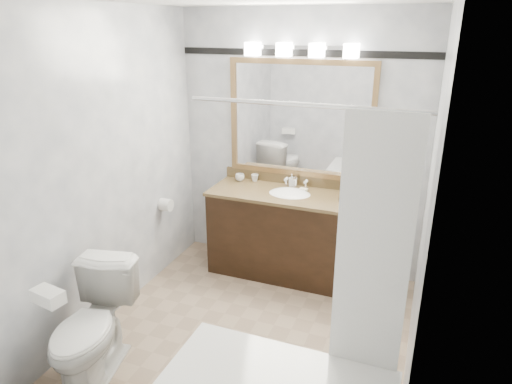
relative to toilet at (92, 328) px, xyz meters
The scene contains 13 objects.
room 1.45m from the toilet, 44.36° to the left, with size 2.42×2.62×2.52m.
vanity 2.02m from the toilet, 65.50° to the left, with size 1.53×0.58×0.97m.
mirror 2.52m from the toilet, 68.29° to the left, with size 1.40×0.04×1.10m.
vanity_light_bar 2.81m from the toilet, 67.76° to the left, with size 1.02×0.14×0.12m.
accent_stripe 2.84m from the toilet, 68.39° to the left, with size 2.40×0.01×0.06m, color black.
tp_roll 1.54m from the toilet, 101.56° to the left, with size 0.12×0.12×0.11m, color white.
toilet is the anchor object (origin of this frame).
tissue_box 0.53m from the toilet, 90.00° to the right, with size 0.20×0.11×0.08m, color white.
coffee_maker 2.43m from the toilet, 53.11° to the left, with size 0.19×0.24×0.37m.
cup_left 2.08m from the toilet, 82.76° to the left, with size 0.09×0.09×0.07m, color white.
cup_right 2.15m from the toilet, 78.99° to the left, with size 0.07×0.07×0.07m, color white.
soap_bottle_a 2.25m from the toilet, 68.88° to the left, with size 0.05×0.06×0.12m, color white.
soap_bar 2.22m from the toilet, 64.37° to the left, with size 0.08×0.05×0.02m, color beige.
Camera 1 is at (1.15, -2.84, 2.34)m, focal length 32.00 mm.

